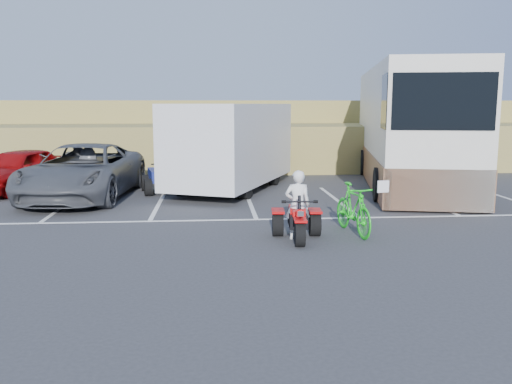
{
  "coord_description": "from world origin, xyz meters",
  "views": [
    {
      "loc": [
        -1.11,
        -11.1,
        2.92
      ],
      "look_at": [
        -0.15,
        0.65,
        1.0
      ],
      "focal_mm": 38.0,
      "sensor_mm": 36.0,
      "label": 1
    }
  ],
  "objects": [
    {
      "name": "red_trike_atv",
      "position": [
        0.72,
        0.19,
        0.0
      ],
      "size": [
        1.21,
        1.55,
        0.96
      ],
      "primitive_type": null,
      "rotation": [
        0.0,
        0.0,
        -0.07
      ],
      "color": "red",
      "rests_on": "ground"
    },
    {
      "name": "grey_pickup",
      "position": [
        -5.14,
        6.07,
        0.84
      ],
      "size": [
        3.33,
        6.29,
        1.68
      ],
      "primitive_type": "imported",
      "rotation": [
        0.0,
        0.0,
        -0.09
      ],
      "color": "#484B50",
      "rests_on": "ground"
    },
    {
      "name": "rv_motorhome",
      "position": [
        6.11,
        8.36,
        1.8
      ],
      "size": [
        5.24,
        11.85,
        4.14
      ],
      "rotation": [
        0.0,
        0.0,
        -0.21
      ],
      "color": "silver",
      "rests_on": "ground"
    },
    {
      "name": "cargo_trailer",
      "position": [
        -0.44,
        7.3,
        1.59
      ],
      "size": [
        4.74,
        6.76,
        2.93
      ],
      "rotation": [
        0.0,
        0.0,
        -0.4
      ],
      "color": "silver",
      "rests_on": "ground"
    },
    {
      "name": "grass_embankment",
      "position": [
        0.0,
        15.48,
        1.42
      ],
      "size": [
        40.0,
        8.5,
        3.1
      ],
      "color": "olive",
      "rests_on": "ground"
    },
    {
      "name": "quad_atv_blue",
      "position": [
        -2.81,
        6.94,
        0.0
      ],
      "size": [
        1.51,
        1.82,
        1.05
      ],
      "primitive_type": null,
      "rotation": [
        0.0,
        0.0,
        0.21
      ],
      "color": "navy",
      "rests_on": "ground"
    },
    {
      "name": "green_dirt_bike",
      "position": [
        2.06,
        0.7,
        0.57
      ],
      "size": [
        0.81,
        1.97,
        1.15
      ],
      "primitive_type": "imported",
      "rotation": [
        0.0,
        0.0,
        0.15
      ],
      "color": "#14BF19",
      "rests_on": "ground"
    },
    {
      "name": "rider",
      "position": [
        0.73,
        0.34,
        0.76
      ],
      "size": [
        0.58,
        0.4,
        1.52
      ],
      "primitive_type": "imported",
      "rotation": [
        0.0,
        0.0,
        3.07
      ],
      "color": "white",
      "rests_on": "ground"
    },
    {
      "name": "ground",
      "position": [
        0.0,
        0.0,
        0.0
      ],
      "size": [
        100.0,
        100.0,
        0.0
      ],
      "primitive_type": "plane",
      "color": "#353537",
      "rests_on": "ground"
    },
    {
      "name": "quad_atv_green",
      "position": [
        -1.61,
        6.73,
        0.0
      ],
      "size": [
        1.31,
        1.69,
        1.05
      ],
      "primitive_type": null,
      "rotation": [
        0.0,
        0.0,
        -0.08
      ],
      "color": "#13551E",
      "rests_on": "ground"
    },
    {
      "name": "red_car",
      "position": [
        -7.65,
        7.62,
        0.73
      ],
      "size": [
        2.96,
        4.61,
        1.46
      ],
      "primitive_type": "imported",
      "rotation": [
        0.0,
        0.0,
        -0.31
      ],
      "color": "#8E0708",
      "rests_on": "ground"
    },
    {
      "name": "parking_stripes",
      "position": [
        0.87,
        4.07,
        0.0
      ],
      "size": [
        28.0,
        5.16,
        0.01
      ],
      "color": "white",
      "rests_on": "ground"
    }
  ]
}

